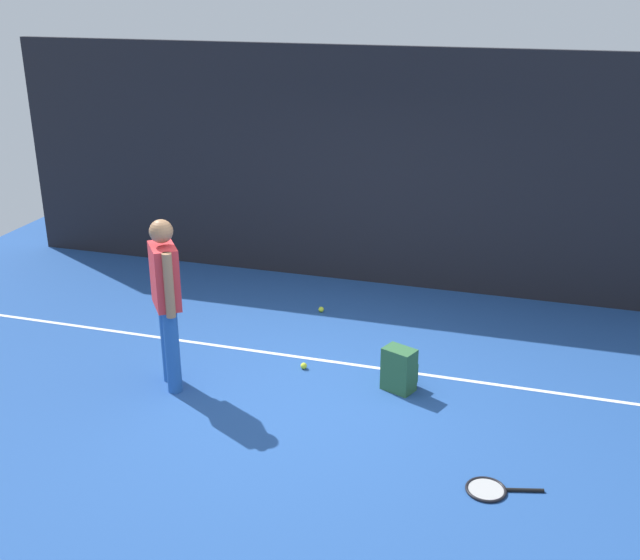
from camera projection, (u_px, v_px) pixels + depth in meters
name	position (u px, v px, depth m)	size (l,w,h in m)	color
ground_plane	(308.00, 390.00, 7.49)	(12.00, 12.00, 0.00)	#234C93
back_fence	(380.00, 170.00, 9.62)	(10.00, 0.10, 2.99)	black
court_line	(326.00, 361.00, 8.06)	(9.00, 0.05, 0.00)	white
tennis_player	(166.00, 294.00, 7.23)	(0.42, 0.45, 1.70)	#2659A5
tennis_racket	(490.00, 489.00, 6.02)	(0.64, 0.40, 0.03)	black
backpack	(400.00, 370.00, 7.44)	(0.35, 0.36, 0.44)	#2D6038
tennis_ball_near_player	(321.00, 309.00, 9.22)	(0.07, 0.07, 0.07)	#CCE033
tennis_ball_by_fence	(304.00, 366.00, 7.89)	(0.07, 0.07, 0.07)	#CCE033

